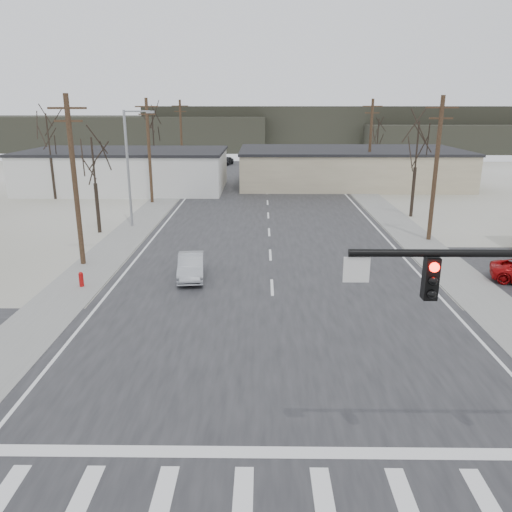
{
  "coord_description": "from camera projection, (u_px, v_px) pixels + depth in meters",
  "views": [
    {
      "loc": [
        -0.56,
        -16.97,
        9.4
      ],
      "look_at": [
        -0.83,
        5.34,
        2.6
      ],
      "focal_mm": 35.0,
      "sensor_mm": 36.0,
      "label": 1
    }
  ],
  "objects": [
    {
      "name": "upole_left_d",
      "position": [
        181.0,
        137.0,
        67.32
      ],
      "size": [
        2.2,
        0.3,
        10.0
      ],
      "color": "#4C3323",
      "rests_on": "ground"
    },
    {
      "name": "building_right_far",
      "position": [
        349.0,
        167.0,
        60.31
      ],
      "size": [
        26.3,
        14.3,
        4.3
      ],
      "color": "#C1B493",
      "rests_on": "ground"
    },
    {
      "name": "upole_right_a",
      "position": [
        436.0,
        167.0,
        34.53
      ],
      "size": [
        2.2,
        0.3,
        10.0
      ],
      "color": "#4C3323",
      "rests_on": "ground"
    },
    {
      "name": "ground",
      "position": [
        276.0,
        362.0,
        18.97
      ],
      "size": [
        140.0,
        140.0,
        0.0
      ],
      "primitive_type": "plane",
      "color": "silver",
      "rests_on": "ground"
    },
    {
      "name": "car_far_a",
      "position": [
        300.0,
        176.0,
        62.59
      ],
      "size": [
        4.28,
        5.86,
        1.58
      ],
      "primitive_type": "imported",
      "rotation": [
        0.0,
        0.0,
        3.57
      ],
      "color": "black",
      "rests_on": "main_road"
    },
    {
      "name": "car_far_b",
      "position": [
        226.0,
        161.0,
        80.49
      ],
      "size": [
        2.46,
        4.03,
        1.28
      ],
      "primitive_type": "imported",
      "rotation": [
        0.0,
        0.0,
        -0.27
      ],
      "color": "black",
      "rests_on": "main_road"
    },
    {
      "name": "upole_right_b",
      "position": [
        370.0,
        143.0,
        55.57
      ],
      "size": [
        2.2,
        0.3,
        10.0
      ],
      "color": "#4C3323",
      "rests_on": "ground"
    },
    {
      "name": "tree_left_near",
      "position": [
        93.0,
        163.0,
        36.72
      ],
      "size": [
        3.3,
        3.3,
        7.35
      ],
      "color": "black",
      "rests_on": "ground"
    },
    {
      "name": "sidewalk_right",
      "position": [
        408.0,
        233.0,
        37.96
      ],
      "size": [
        3.0,
        90.0,
        0.06
      ],
      "primitive_type": "cube",
      "color": "gray",
      "rests_on": "ground"
    },
    {
      "name": "hill_left",
      "position": [
        101.0,
        133.0,
        106.35
      ],
      "size": [
        70.0,
        18.0,
        7.0
      ],
      "primitive_type": "cube",
      "color": "#333026",
      "rests_on": "ground"
    },
    {
      "name": "fire_hydrant",
      "position": [
        81.0,
        279.0,
        26.6
      ],
      "size": [
        0.24,
        0.24,
        0.87
      ],
      "color": "#A50C0C",
      "rests_on": "ground"
    },
    {
      "name": "tree_right_mid",
      "position": [
        417.0,
        147.0,
        41.96
      ],
      "size": [
        3.74,
        3.74,
        8.33
      ],
      "color": "black",
      "rests_on": "ground"
    },
    {
      "name": "upole_left_c",
      "position": [
        149.0,
        149.0,
        48.19
      ],
      "size": [
        2.2,
        0.3,
        10.0
      ],
      "color": "#4C3323",
      "rests_on": "ground"
    },
    {
      "name": "hill_center",
      "position": [
        333.0,
        128.0,
        109.31
      ],
      "size": [
        80.0,
        18.0,
        9.0
      ],
      "primitive_type": "cube",
      "color": "#333026",
      "rests_on": "ground"
    },
    {
      "name": "streetlight_main",
      "position": [
        130.0,
        162.0,
        38.65
      ],
      "size": [
        2.4,
        0.25,
        9.0
      ],
      "color": "gray",
      "rests_on": "ground"
    },
    {
      "name": "upole_left_b",
      "position": [
        75.0,
        179.0,
        29.06
      ],
      "size": [
        2.2,
        0.3,
        10.0
      ],
      "color": "#4C3323",
      "rests_on": "ground"
    },
    {
      "name": "tree_left_mid",
      "position": [
        48.0,
        137.0,
        49.91
      ],
      "size": [
        3.96,
        3.96,
        8.82
      ],
      "color": "black",
      "rests_on": "ground"
    },
    {
      "name": "cross_road",
      "position": [
        276.0,
        362.0,
        18.96
      ],
      "size": [
        90.0,
        10.0,
        0.04
      ],
      "primitive_type": "cube",
      "color": "black",
      "rests_on": "ground"
    },
    {
      "name": "main_road",
      "position": [
        270.0,
        251.0,
        33.31
      ],
      "size": [
        18.0,
        110.0,
        0.05
      ],
      "primitive_type": "cube",
      "color": "black",
      "rests_on": "ground"
    },
    {
      "name": "tree_left_far",
      "position": [
        153.0,
        131.0,
        61.3
      ],
      "size": [
        3.96,
        3.96,
        8.82
      ],
      "color": "black",
      "rests_on": "ground"
    },
    {
      "name": "building_left_far",
      "position": [
        127.0,
        170.0,
        56.75
      ],
      "size": [
        22.3,
        12.3,
        4.5
      ],
      "color": "silver",
      "rests_on": "ground"
    },
    {
      "name": "sidewalk_left",
      "position": [
        131.0,
        232.0,
        38.21
      ],
      "size": [
        3.0,
        90.0,
        0.06
      ],
      "primitive_type": "cube",
      "color": "gray",
      "rests_on": "ground"
    },
    {
      "name": "sedan_crossing",
      "position": [
        191.0,
        266.0,
        27.97
      ],
      "size": [
        1.81,
        4.15,
        1.33
      ],
      "primitive_type": "imported",
      "rotation": [
        0.0,
        0.0,
        0.1
      ],
      "color": "#93969C",
      "rests_on": "main_road"
    },
    {
      "name": "tree_right_far",
      "position": [
        378.0,
        134.0,
        66.9
      ],
      "size": [
        3.52,
        3.52,
        7.84
      ],
      "color": "black",
      "rests_on": "ground"
    },
    {
      "name": "hill_right",
      "position": [
        505.0,
        138.0,
        103.67
      ],
      "size": [
        60.0,
        18.0,
        5.5
      ],
      "primitive_type": "cube",
      "color": "#333026",
      "rests_on": "ground"
    }
  ]
}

